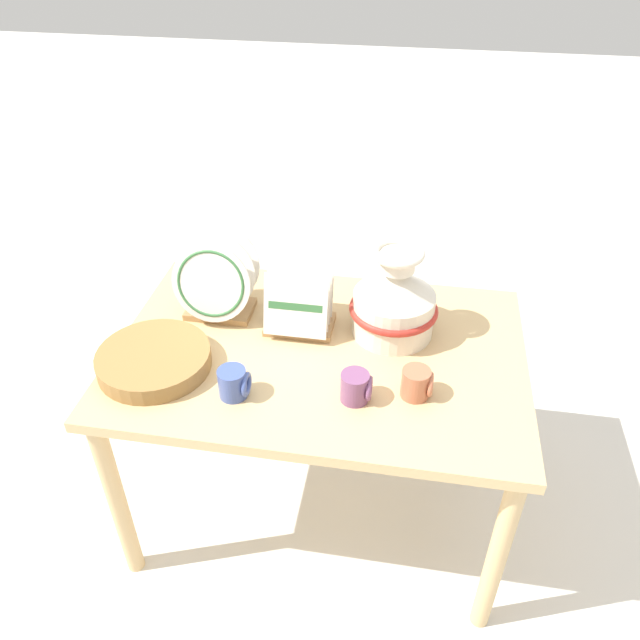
{
  "coord_description": "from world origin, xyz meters",
  "views": [
    {
      "loc": [
        0.24,
        -1.45,
        1.92
      ],
      "look_at": [
        0.0,
        0.0,
        0.83
      ],
      "focal_mm": 35.0,
      "sensor_mm": 36.0,
      "label": 1
    }
  ],
  "objects_px": {
    "mug_plum_glaze": "(356,387)",
    "dish_rack_round_plates": "(217,285)",
    "mug_cobalt_glaze": "(234,383)",
    "wicker_charger_stack": "(154,360)",
    "mug_terracotta_glaze": "(417,383)",
    "dish_rack_square_plates": "(300,307)",
    "ceramic_vase": "(394,300)"
  },
  "relations": [
    {
      "from": "mug_cobalt_glaze",
      "to": "mug_terracotta_glaze",
      "type": "height_order",
      "value": "same"
    },
    {
      "from": "wicker_charger_stack",
      "to": "mug_plum_glaze",
      "type": "relative_size",
      "value": 3.77
    },
    {
      "from": "mug_cobalt_glaze",
      "to": "mug_plum_glaze",
      "type": "distance_m",
      "value": 0.33
    },
    {
      "from": "dish_rack_square_plates",
      "to": "mug_terracotta_glaze",
      "type": "bearing_deg",
      "value": -34.03
    },
    {
      "from": "mug_plum_glaze",
      "to": "mug_terracotta_glaze",
      "type": "distance_m",
      "value": 0.17
    },
    {
      "from": "ceramic_vase",
      "to": "dish_rack_round_plates",
      "type": "height_order",
      "value": "ceramic_vase"
    },
    {
      "from": "ceramic_vase",
      "to": "mug_plum_glaze",
      "type": "relative_size",
      "value": 3.39
    },
    {
      "from": "dish_rack_round_plates",
      "to": "ceramic_vase",
      "type": "bearing_deg",
      "value": -0.24
    },
    {
      "from": "dish_rack_round_plates",
      "to": "mug_terracotta_glaze",
      "type": "relative_size",
      "value": 3.09
    },
    {
      "from": "dish_rack_square_plates",
      "to": "wicker_charger_stack",
      "type": "xyz_separation_m",
      "value": [
        -0.38,
        -0.26,
        -0.05
      ]
    },
    {
      "from": "dish_rack_round_plates",
      "to": "mug_plum_glaze",
      "type": "relative_size",
      "value": 3.09
    },
    {
      "from": "wicker_charger_stack",
      "to": "mug_plum_glaze",
      "type": "xyz_separation_m",
      "value": [
        0.6,
        -0.04,
        0.02
      ]
    },
    {
      "from": "dish_rack_round_plates",
      "to": "mug_plum_glaze",
      "type": "xyz_separation_m",
      "value": [
        0.49,
        -0.32,
        -0.07
      ]
    },
    {
      "from": "mug_plum_glaze",
      "to": "dish_rack_round_plates",
      "type": "bearing_deg",
      "value": 146.34
    },
    {
      "from": "dish_rack_round_plates",
      "to": "dish_rack_square_plates",
      "type": "height_order",
      "value": "dish_rack_round_plates"
    },
    {
      "from": "dish_rack_round_plates",
      "to": "mug_terracotta_glaze",
      "type": "xyz_separation_m",
      "value": [
        0.65,
        -0.28,
        -0.07
      ]
    },
    {
      "from": "mug_plum_glaze",
      "to": "mug_cobalt_glaze",
      "type": "bearing_deg",
      "value": -173.2
    },
    {
      "from": "dish_rack_square_plates",
      "to": "mug_terracotta_glaze",
      "type": "relative_size",
      "value": 2.46
    },
    {
      "from": "mug_cobalt_glaze",
      "to": "dish_rack_round_plates",
      "type": "bearing_deg",
      "value": 113.05
    },
    {
      "from": "wicker_charger_stack",
      "to": "mug_plum_glaze",
      "type": "height_order",
      "value": "mug_plum_glaze"
    },
    {
      "from": "dish_rack_square_plates",
      "to": "mug_cobalt_glaze",
      "type": "relative_size",
      "value": 2.46
    },
    {
      "from": "mug_terracotta_glaze",
      "to": "wicker_charger_stack",
      "type": "bearing_deg",
      "value": -179.49
    },
    {
      "from": "dish_rack_square_plates",
      "to": "mug_cobalt_glaze",
      "type": "height_order",
      "value": "dish_rack_square_plates"
    },
    {
      "from": "mug_cobalt_glaze",
      "to": "ceramic_vase",
      "type": "bearing_deg",
      "value": 41.64
    },
    {
      "from": "dish_rack_square_plates",
      "to": "dish_rack_round_plates",
      "type": "bearing_deg",
      "value": 174.43
    },
    {
      "from": "mug_plum_glaze",
      "to": "wicker_charger_stack",
      "type": "bearing_deg",
      "value": 176.5
    },
    {
      "from": "mug_terracotta_glaze",
      "to": "mug_cobalt_glaze",
      "type": "bearing_deg",
      "value": -170.49
    },
    {
      "from": "ceramic_vase",
      "to": "mug_plum_glaze",
      "type": "height_order",
      "value": "ceramic_vase"
    },
    {
      "from": "mug_cobalt_glaze",
      "to": "mug_plum_glaze",
      "type": "relative_size",
      "value": 1.0
    },
    {
      "from": "wicker_charger_stack",
      "to": "mug_terracotta_glaze",
      "type": "relative_size",
      "value": 3.77
    },
    {
      "from": "dish_rack_round_plates",
      "to": "mug_cobalt_glaze",
      "type": "height_order",
      "value": "dish_rack_round_plates"
    },
    {
      "from": "mug_terracotta_glaze",
      "to": "ceramic_vase",
      "type": "bearing_deg",
      "value": 107.47
    }
  ]
}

